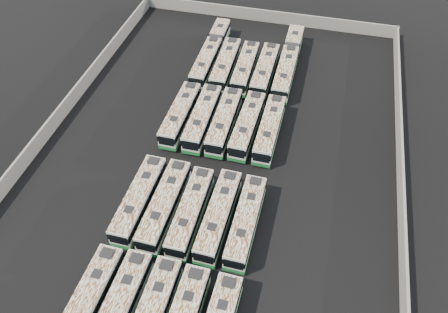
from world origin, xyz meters
TOP-DOWN VIEW (x-y plane):
  - ground at (0.00, 0.00)m, footprint 140.00×140.00m
  - perimeter_wall at (0.00, 0.00)m, footprint 45.20×73.20m
  - bus_front_far_left at (-6.13, -20.81)m, footprint 2.59×11.39m
  - bus_front_left at (-3.14, -20.65)m, footprint 2.51×11.39m
  - bus_midfront_far_left at (-6.09, -8.19)m, footprint 2.47×11.32m
  - bus_midfront_left at (-3.10, -8.23)m, footprint 2.53×11.47m
  - bus_midfront_center at (-0.09, -8.35)m, footprint 2.36×11.03m
  - bus_midfront_right at (2.98, -8.13)m, footprint 2.59×11.27m
  - bus_midfront_far_right at (5.99, -8.13)m, footprint 2.44×11.08m
  - bus_midback_far_left at (-6.18, 6.62)m, footprint 2.43×11.26m
  - bus_midback_left at (-3.13, 6.65)m, footprint 2.51×11.43m
  - bus_midback_center at (-0.17, 6.72)m, footprint 2.49×11.36m
  - bus_midback_right at (2.92, 6.77)m, footprint 2.67×11.30m
  - bus_midback_far_right at (5.88, 6.73)m, footprint 2.47×11.22m
  - bus_back_far_left at (-6.23, 22.00)m, footprint 2.50×17.02m
  - bus_back_left at (-3.12, 19.17)m, footprint 2.70×11.48m
  - bus_back_center at (-0.08, 19.20)m, footprint 2.58×11.16m
  - bus_back_right at (2.94, 19.16)m, footprint 2.48×11.45m
  - bus_back_far_right at (6.00, 22.28)m, footprint 2.45×17.76m

SIDE VIEW (x-z plane):
  - ground at x=0.00m, z-range 0.00..0.00m
  - perimeter_wall at x=0.00m, z-range 0.00..2.20m
  - bus_back_far_left at x=-6.23m, z-range 0.03..3.11m
  - bus_midfront_center at x=-0.09m, z-range 0.03..3.14m
  - bus_midfront_far_right at x=5.99m, z-range 0.04..3.15m
  - bus_back_center at x=-0.08m, z-range 0.04..3.17m
  - bus_midback_far_right at x=5.88m, z-range 0.04..3.19m
  - bus_midfront_right at x=2.98m, z-range 0.04..3.20m
  - bus_midback_right at x=2.92m, z-range 0.04..3.20m
  - bus_midback_far_left at x=-6.18m, z-range 0.04..3.20m
  - bus_midfront_far_left at x=-6.09m, z-range 0.04..3.22m
  - bus_midback_center at x=-0.17m, z-range 0.04..3.23m
  - bus_front_far_left at x=-6.13m, z-range 0.04..3.23m
  - bus_front_left at x=-3.14m, z-range 0.04..3.24m
  - bus_midback_left at x=-3.13m, z-range 0.04..3.25m
  - bus_back_far_right at x=6.00m, z-range 0.03..3.25m
  - bus_back_left at x=-3.12m, z-range 0.04..3.25m
  - bus_back_right at x=2.94m, z-range 0.04..3.26m
  - bus_midfront_left at x=-3.10m, z-range 0.04..3.26m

